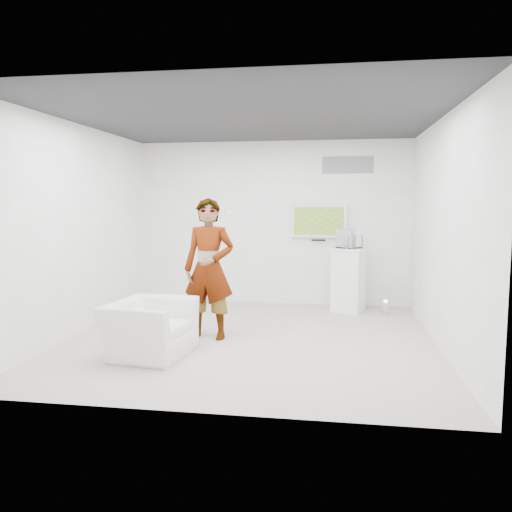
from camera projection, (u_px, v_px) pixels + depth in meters
name	position (u px, v px, depth m)	size (l,w,h in m)	color
room	(251.00, 231.00, 6.78)	(5.01, 5.01, 3.00)	#AEA79F
tv	(319.00, 221.00, 9.06)	(1.00, 0.08, 0.60)	silver
logo_decal	(348.00, 165.00, 8.91)	(0.90, 0.02, 0.30)	slate
person	(209.00, 269.00, 6.89)	(0.71, 0.47, 1.95)	white
armchair	(150.00, 328.00, 6.17)	(1.04, 0.91, 0.68)	white
pedestal	(348.00, 280.00, 8.62)	(0.54, 0.54, 1.10)	white
floor_uplight	(385.00, 308.00, 8.36)	(0.16, 0.16, 0.25)	silver
vitrine	(349.00, 239.00, 8.55)	(0.33, 0.33, 0.33)	white
console	(349.00, 242.00, 8.55)	(0.05, 0.16, 0.23)	white
wii_remote	(229.00, 212.00, 6.90)	(0.03, 0.13, 0.03)	white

